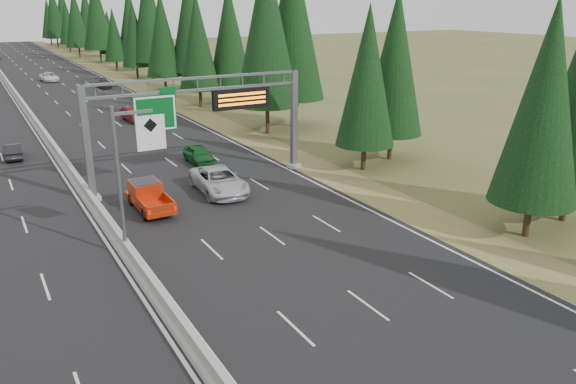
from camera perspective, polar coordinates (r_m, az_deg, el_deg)
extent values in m
cube|color=black|center=(84.09, -25.59, 8.19)|extent=(32.00, 260.00, 0.08)
cube|color=olive|center=(87.20, -13.81, 9.79)|extent=(3.60, 260.00, 0.06)
cube|color=gray|center=(84.06, -25.61, 8.31)|extent=(0.70, 260.00, 0.30)
cube|color=gray|center=(84.00, -25.65, 8.58)|extent=(0.30, 260.00, 0.60)
cube|color=slate|center=(39.44, -19.74, 4.60)|extent=(0.45, 0.45, 7.80)
cube|color=gray|center=(40.46, -19.16, -0.55)|extent=(0.90, 0.90, 0.30)
cube|color=slate|center=(44.83, 0.61, 7.31)|extent=(0.45, 0.45, 7.80)
cube|color=gray|center=(45.73, 0.59, 2.70)|extent=(0.90, 0.90, 0.30)
cube|color=slate|center=(40.82, -9.21, 11.37)|extent=(15.85, 0.35, 0.16)
cube|color=slate|center=(40.93, -9.15, 10.21)|extent=(15.85, 0.35, 0.16)
cube|color=#054C19|center=(39.89, -13.34, 7.78)|extent=(3.00, 0.10, 2.50)
cube|color=silver|center=(39.83, -13.32, 7.76)|extent=(2.85, 0.02, 2.35)
cube|color=#054C19|center=(39.93, -12.12, 10.06)|extent=(1.10, 0.10, 0.45)
cube|color=black|center=(42.03, -4.78, 9.45)|extent=(4.50, 0.40, 1.50)
cube|color=orange|center=(41.77, -4.66, 9.88)|extent=(3.80, 0.02, 0.18)
cube|color=orange|center=(41.83, -4.65, 9.41)|extent=(3.80, 0.02, 0.18)
cube|color=orange|center=(41.89, -4.64, 8.94)|extent=(3.80, 0.02, 0.18)
cylinder|color=slate|center=(29.87, -16.76, 0.76)|extent=(0.20, 0.20, 8.00)
cube|color=gray|center=(31.25, -16.09, -6.05)|extent=(0.50, 0.50, 0.20)
cube|color=slate|center=(29.23, -15.51, 7.80)|extent=(2.00, 0.15, 0.15)
cube|color=silver|center=(29.54, -13.76, 5.87)|extent=(1.50, 0.06, 1.80)
cylinder|color=black|center=(35.12, 23.16, -2.50)|extent=(0.40, 0.40, 2.14)
cone|color=black|center=(33.46, 24.62, 8.24)|extent=(4.81, 4.81, 11.23)
cylinder|color=black|center=(38.57, 26.29, -1.04)|extent=(0.40, 0.40, 2.22)
cylinder|color=black|center=(45.61, 7.70, 3.54)|extent=(0.40, 0.40, 2.07)
cone|color=black|center=(44.37, 8.07, 11.61)|extent=(4.65, 4.65, 10.86)
cylinder|color=black|center=(49.02, 10.32, 4.59)|extent=(0.40, 0.40, 2.27)
cone|color=black|center=(47.81, 10.82, 12.85)|extent=(5.10, 5.10, 11.90)
cylinder|color=black|center=(57.97, -2.09, 7.39)|extent=(0.40, 0.40, 2.89)
cone|color=black|center=(56.87, -2.21, 16.34)|extent=(6.50, 6.50, 15.17)
cylinder|color=black|center=(61.38, 0.41, 8.11)|extent=(0.40, 0.40, 3.03)
cone|color=black|center=(60.34, 0.44, 16.99)|extent=(6.82, 6.82, 15.92)
cylinder|color=black|center=(73.73, -8.88, 9.40)|extent=(0.40, 0.40, 2.26)
cone|color=black|center=(72.94, -9.17, 14.88)|extent=(5.09, 5.09, 11.87)
cylinder|color=black|center=(75.60, -5.81, 9.84)|extent=(0.40, 0.40, 2.48)
cone|color=black|center=(74.79, -6.01, 15.72)|extent=(5.58, 5.58, 13.03)
cylinder|color=black|center=(87.85, -12.34, 10.71)|extent=(0.40, 0.40, 2.32)
cone|color=black|center=(87.17, -12.68, 15.43)|extent=(5.23, 5.23, 12.20)
cylinder|color=black|center=(88.12, -9.58, 11.08)|extent=(0.40, 0.40, 2.87)
cone|color=black|center=(87.41, -9.91, 16.91)|extent=(6.46, 6.46, 15.07)
cylinder|color=black|center=(103.57, -15.05, 11.62)|extent=(0.40, 0.40, 2.13)
cone|color=black|center=(103.02, -15.37, 15.29)|extent=(4.79, 4.79, 11.17)
cylinder|color=black|center=(103.22, -13.58, 11.95)|extent=(0.40, 0.40, 2.97)
cone|color=black|center=(102.60, -13.99, 17.09)|extent=(6.67, 6.67, 15.57)
cylinder|color=black|center=(116.93, -16.99, 12.15)|extent=(0.40, 0.40, 1.90)
cone|color=black|center=(116.47, -17.27, 15.04)|extent=(4.27, 4.27, 9.96)
cylinder|color=black|center=(117.73, -15.42, 12.48)|extent=(0.40, 0.40, 2.50)
cone|color=black|center=(117.21, -15.76, 16.27)|extent=(5.63, 5.63, 13.13)
cylinder|color=black|center=(133.18, -18.48, 12.96)|extent=(0.40, 0.40, 2.94)
cone|color=black|center=(132.71, -18.91, 16.89)|extent=(6.61, 6.61, 15.42)
cylinder|color=black|center=(135.02, -17.55, 12.88)|extent=(0.40, 0.40, 1.81)
cone|color=black|center=(134.64, -17.79, 15.26)|extent=(4.06, 4.06, 9.48)
cylinder|color=black|center=(146.79, -20.41, 13.14)|extent=(0.40, 0.40, 2.55)
cone|color=black|center=(146.37, -20.78, 16.22)|extent=(5.73, 5.73, 13.37)
cylinder|color=black|center=(149.45, -18.51, 13.40)|extent=(0.40, 0.40, 2.41)
cone|color=black|center=(149.05, -18.82, 16.27)|extent=(5.43, 5.43, 12.66)
cylinder|color=black|center=(164.31, -21.25, 13.47)|extent=(0.40, 0.40, 2.17)
cone|color=black|center=(163.96, -21.54, 15.82)|extent=(4.89, 4.89, 11.41)
cylinder|color=black|center=(165.16, -19.50, 13.76)|extent=(0.40, 0.40, 2.64)
cone|color=black|center=(164.79, -19.82, 16.61)|extent=(5.94, 5.94, 13.86)
cylinder|color=black|center=(180.71, -22.35, 13.81)|extent=(0.40, 0.40, 2.75)
cone|color=black|center=(180.37, -22.70, 16.51)|extent=(6.18, 6.18, 14.41)
cylinder|color=black|center=(181.25, -20.54, 13.96)|extent=(0.40, 0.40, 2.32)
cone|color=black|center=(180.92, -20.81, 16.24)|extent=(5.22, 5.22, 12.19)
cylinder|color=black|center=(193.66, -22.91, 13.91)|extent=(0.40, 0.40, 2.21)
cone|color=black|center=(193.36, -23.18, 15.94)|extent=(4.98, 4.98, 11.62)
cylinder|color=black|center=(193.41, -21.60, 14.14)|extent=(0.40, 0.40, 2.73)
cone|color=black|center=(193.08, -21.91, 16.65)|extent=(6.15, 6.15, 14.34)
imported|color=silver|center=(39.83, -7.03, 1.16)|extent=(3.25, 6.35, 1.72)
cylinder|color=black|center=(35.75, -14.32, -2.20)|extent=(0.28, 0.76, 0.76)
cylinder|color=black|center=(36.16, -11.88, -1.77)|extent=(0.28, 0.76, 0.76)
cylinder|color=black|center=(38.61, -15.62, -0.74)|extent=(0.28, 0.76, 0.76)
cylinder|color=black|center=(38.99, -13.34, -0.36)|extent=(0.28, 0.76, 0.76)
cube|color=#B1270A|center=(37.36, -13.85, -1.01)|extent=(1.89, 5.30, 0.28)
cube|color=#B1270A|center=(37.93, -14.29, 0.31)|extent=(1.80, 2.08, 1.04)
cube|color=black|center=(37.84, -14.33, 0.72)|extent=(1.61, 1.80, 0.52)
cube|color=#B1270A|center=(35.74, -14.61, -1.43)|extent=(0.09, 2.27, 0.57)
cube|color=#B1270A|center=(36.20, -11.89, -0.95)|extent=(0.09, 2.27, 0.57)
cube|color=#B1270A|center=(34.93, -12.69, -1.74)|extent=(1.89, 0.09, 0.57)
imported|color=#13531D|center=(47.35, -9.01, 3.78)|extent=(1.90, 4.41, 1.48)
imported|color=#5C0D12|center=(66.04, -15.43, 7.61)|extent=(2.00, 4.78, 1.54)
imported|color=#232225|center=(93.59, -18.26, 10.43)|extent=(2.23, 4.81, 1.36)
imported|color=white|center=(104.52, -23.10, 10.70)|extent=(2.82, 5.37, 1.44)
imported|color=black|center=(53.73, -26.14, 3.76)|extent=(1.60, 4.04, 1.31)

